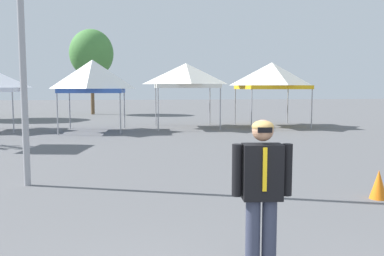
{
  "coord_description": "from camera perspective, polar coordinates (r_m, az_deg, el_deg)",
  "views": [
    {
      "loc": [
        -0.81,
        -2.88,
        2.11
      ],
      "look_at": [
        0.24,
        5.25,
        1.3
      ],
      "focal_mm": 37.88,
      "sensor_mm": 36.0,
      "label": 1
    }
  ],
  "objects": [
    {
      "name": "canopy_tent_right_of_center",
      "position": [
        20.23,
        -13.82,
        7.07
      ],
      "size": [
        3.01,
        3.01,
        3.46
      ],
      "color": "#9E9EA3",
      "rests_on": "ground"
    },
    {
      "name": "canopy_tent_far_left",
      "position": [
        21.59,
        -0.85,
        7.38
      ],
      "size": [
        3.27,
        3.27,
        3.41
      ],
      "color": "#9E9EA3",
      "rests_on": "ground"
    },
    {
      "name": "canopy_tent_behind_right",
      "position": [
        22.62,
        11.17,
        7.22
      ],
      "size": [
        3.46,
        3.46,
        3.49
      ],
      "color": "#9E9EA3",
      "rests_on": "ground"
    },
    {
      "name": "person_foreground",
      "position": [
        4.46,
        9.8,
        -8.44
      ],
      "size": [
        0.65,
        0.28,
        1.78
      ],
      "color": "#33384C",
      "rests_on": "ground"
    },
    {
      "name": "tree_behind_tents_left",
      "position": [
        33.44,
        -13.96,
        10.13
      ],
      "size": [
        3.43,
        3.43,
        6.72
      ],
      "color": "brown",
      "rests_on": "ground"
    },
    {
      "name": "traffic_cone_lot_center",
      "position": [
        8.57,
        24.79,
        -7.22
      ],
      "size": [
        0.32,
        0.32,
        0.56
      ],
      "primitive_type": "cone",
      "color": "orange",
      "rests_on": "ground"
    }
  ]
}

